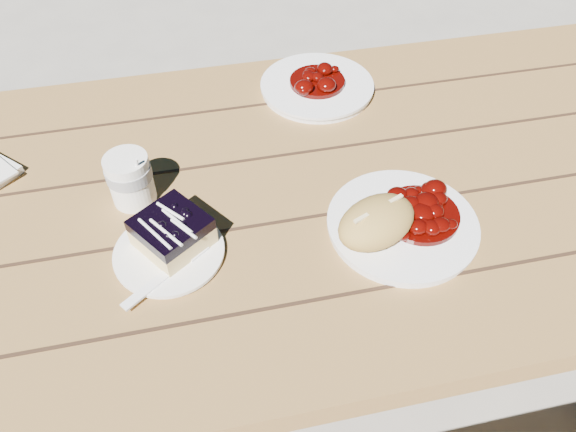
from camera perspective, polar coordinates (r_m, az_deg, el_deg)
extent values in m
plane|color=gray|center=(1.58, -5.15, -17.51)|extent=(60.00, 60.00, 0.00)
cube|color=brown|center=(0.98, -7.94, 0.81)|extent=(2.00, 0.80, 0.05)
cube|color=brown|center=(1.72, 22.51, 4.24)|extent=(0.07, 0.07, 0.70)
cube|color=brown|center=(1.66, -9.61, 10.02)|extent=(1.80, 0.25, 0.04)
cube|color=brown|center=(1.98, 15.04, 7.47)|extent=(0.06, 0.06, 0.42)
cylinder|color=white|center=(0.92, 11.51, -0.94)|extent=(0.24, 0.24, 0.02)
ellipsoid|color=#AD8A42|center=(0.86, 8.97, -0.63)|extent=(0.16, 0.13, 0.07)
cylinder|color=white|center=(0.89, -11.96, -3.71)|extent=(0.16, 0.16, 0.01)
cube|color=#E2C57B|center=(0.88, -11.60, -2.00)|extent=(0.13, 0.13, 0.03)
cube|color=black|center=(0.86, -11.85, -0.88)|extent=(0.13, 0.13, 0.02)
cylinder|color=white|center=(0.96, -15.72, 3.60)|extent=(0.07, 0.07, 0.09)
cylinder|color=white|center=(1.19, 2.96, 12.95)|extent=(0.23, 0.23, 0.02)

